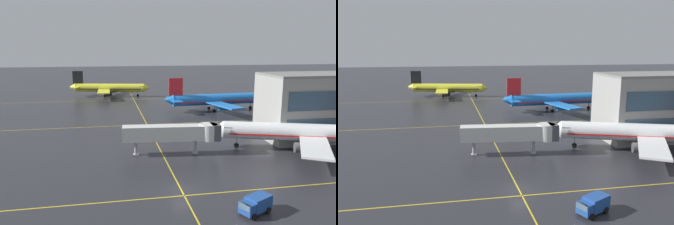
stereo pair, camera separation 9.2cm
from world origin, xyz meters
The scene contains 7 objects.
ground_plane centered at (0.00, 0.00, 0.00)m, with size 600.00×600.00×0.00m, color #28282D.
airliner_front_gate centered at (26.34, 12.70, 3.58)m, with size 32.79×28.06×10.48m.
airliner_second_row centered at (23.24, 53.70, 3.57)m, with size 33.63×28.98×10.46m.
airliner_third_row centered at (-9.06, 90.28, 3.46)m, with size 32.32×27.46×10.12m.
taxiway_markings centered at (0.00, 39.25, 0.00)m, with size 141.23×136.13×0.01m.
service_truck_red_van centered at (7.22, -8.11, 1.18)m, with size 4.50×3.51×2.10m.
jet_bridge centered at (2.99, 15.05, 4.06)m, with size 18.06×4.54×5.58m.
Camera 1 is at (-9.56, -41.19, 19.50)m, focal length 34.70 mm.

